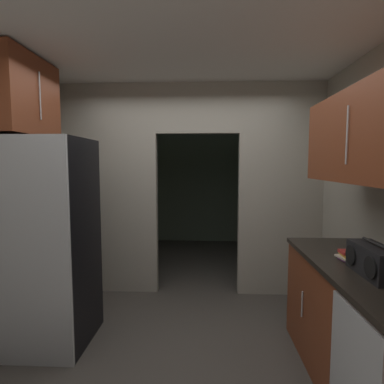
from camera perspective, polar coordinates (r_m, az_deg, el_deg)
ground at (r=2.98m, az=-2.31°, el=-28.79°), size 20.00×20.00×0.00m
kitchen_overhead_slab at (r=3.10m, az=-1.71°, el=24.53°), size 3.73×6.98×0.06m
kitchen_partition at (r=3.97m, az=-0.97°, el=1.74°), size 3.33×0.12×2.66m
adjoining_room_shell at (r=5.86m, az=0.54°, el=1.88°), size 3.33×2.80×2.66m
refrigerator at (r=3.19m, az=-25.03°, el=-8.35°), size 0.76×0.77×1.90m
lower_cabinet_run at (r=2.70m, az=29.03°, el=-21.74°), size 0.64×1.83×0.94m
upper_cabinet_counterside at (r=2.43m, az=30.47°, el=8.98°), size 0.36×1.65×0.65m
upper_cabinet_fridgeside at (r=3.37m, az=-28.85°, el=15.12°), size 0.36×0.83×0.72m
boombox at (r=2.38m, az=30.32°, el=-10.85°), size 0.18×0.43×0.22m
book_stack at (r=2.68m, az=26.72°, el=-10.38°), size 0.15×0.16×0.07m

